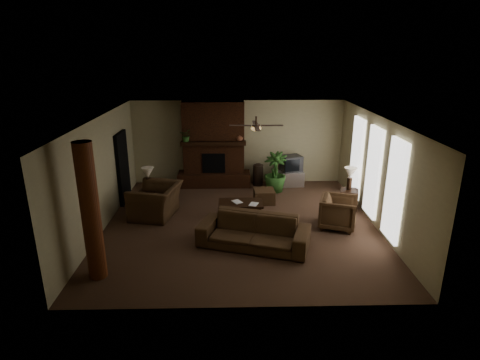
{
  "coord_description": "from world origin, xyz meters",
  "views": [
    {
      "loc": [
        -0.24,
        -9.46,
        4.41
      ],
      "look_at": [
        0.0,
        0.4,
        1.1
      ],
      "focal_mm": 29.51,
      "sensor_mm": 36.0,
      "label": 1
    }
  ],
  "objects_px": {
    "coffee_table": "(241,204)",
    "lamp_right": "(350,174)",
    "sofa": "(254,227)",
    "side_table_left": "(150,198)",
    "floor_vase": "(258,173)",
    "log_column": "(91,213)",
    "ottoman": "(264,196)",
    "armchair_left": "(156,196)",
    "side_table_right": "(349,199)",
    "tv_stand": "(290,178)",
    "floor_plant": "(275,180)",
    "lamp_left": "(148,174)",
    "armchair_right": "(338,211)"
  },
  "relations": [
    {
      "from": "floor_plant",
      "to": "side_table_right",
      "type": "relative_size",
      "value": 2.33
    },
    {
      "from": "side_table_left",
      "to": "side_table_right",
      "type": "distance_m",
      "value": 5.74
    },
    {
      "from": "tv_stand",
      "to": "floor_plant",
      "type": "xyz_separation_m",
      "value": [
        -0.58,
        -0.54,
        0.11
      ]
    },
    {
      "from": "tv_stand",
      "to": "lamp_right",
      "type": "distance_m",
      "value": 2.52
    },
    {
      "from": "side_table_left",
      "to": "side_table_right",
      "type": "height_order",
      "value": "same"
    },
    {
      "from": "log_column",
      "to": "sofa",
      "type": "bearing_deg",
      "value": 20.49
    },
    {
      "from": "floor_plant",
      "to": "lamp_right",
      "type": "relative_size",
      "value": 1.97
    },
    {
      "from": "armchair_left",
      "to": "side_table_left",
      "type": "xyz_separation_m",
      "value": [
        -0.29,
        0.63,
        -0.31
      ]
    },
    {
      "from": "tv_stand",
      "to": "floor_plant",
      "type": "height_order",
      "value": "floor_plant"
    },
    {
      "from": "floor_vase",
      "to": "floor_plant",
      "type": "distance_m",
      "value": 0.8
    },
    {
      "from": "sofa",
      "to": "ottoman",
      "type": "xyz_separation_m",
      "value": [
        0.48,
        2.74,
        -0.3
      ]
    },
    {
      "from": "floor_vase",
      "to": "tv_stand",
      "type": "bearing_deg",
      "value": -4.19
    },
    {
      "from": "armchair_left",
      "to": "floor_plant",
      "type": "distance_m",
      "value": 3.97
    },
    {
      "from": "armchair_left",
      "to": "ottoman",
      "type": "bearing_deg",
      "value": 118.31
    },
    {
      "from": "sofa",
      "to": "side_table_left",
      "type": "relative_size",
      "value": 4.61
    },
    {
      "from": "log_column",
      "to": "sofa",
      "type": "height_order",
      "value": "log_column"
    },
    {
      "from": "sofa",
      "to": "side_table_right",
      "type": "xyz_separation_m",
      "value": [
        2.87,
        2.25,
        -0.22
      ]
    },
    {
      "from": "coffee_table",
      "to": "floor_vase",
      "type": "distance_m",
      "value": 2.74
    },
    {
      "from": "ottoman",
      "to": "lamp_right",
      "type": "distance_m",
      "value": 2.56
    },
    {
      "from": "sofa",
      "to": "coffee_table",
      "type": "distance_m",
      "value": 1.71
    },
    {
      "from": "ottoman",
      "to": "floor_vase",
      "type": "relative_size",
      "value": 0.78
    },
    {
      "from": "side_table_left",
      "to": "lamp_right",
      "type": "distance_m",
      "value": 5.78
    },
    {
      "from": "floor_vase",
      "to": "side_table_right",
      "type": "bearing_deg",
      "value": -40.25
    },
    {
      "from": "lamp_left",
      "to": "sofa",
      "type": "bearing_deg",
      "value": -40.64
    },
    {
      "from": "floor_plant",
      "to": "ottoman",
      "type": "bearing_deg",
      "value": -113.31
    },
    {
      "from": "floor_vase",
      "to": "log_column",
      "type": "bearing_deg",
      "value": -123.16
    },
    {
      "from": "floor_vase",
      "to": "coffee_table",
      "type": "bearing_deg",
      "value": -103.93
    },
    {
      "from": "sofa",
      "to": "side_table_left",
      "type": "distance_m",
      "value": 3.79
    },
    {
      "from": "armchair_left",
      "to": "lamp_left",
      "type": "bearing_deg",
      "value": -142.77
    },
    {
      "from": "sofa",
      "to": "armchair_right",
      "type": "xyz_separation_m",
      "value": [
        2.23,
        0.97,
        -0.04
      ]
    },
    {
      "from": "log_column",
      "to": "floor_plant",
      "type": "relative_size",
      "value": 2.19
    },
    {
      "from": "floor_vase",
      "to": "side_table_left",
      "type": "relative_size",
      "value": 1.4
    },
    {
      "from": "coffee_table",
      "to": "armchair_left",
      "type": "bearing_deg",
      "value": 176.41
    },
    {
      "from": "lamp_left",
      "to": "lamp_right",
      "type": "distance_m",
      "value": 5.75
    },
    {
      "from": "ottoman",
      "to": "lamp_left",
      "type": "xyz_separation_m",
      "value": [
        -3.35,
        -0.27,
        0.8
      ]
    },
    {
      "from": "lamp_left",
      "to": "lamp_right",
      "type": "xyz_separation_m",
      "value": [
        5.75,
        -0.16,
        0.0
      ]
    },
    {
      "from": "coffee_table",
      "to": "lamp_right",
      "type": "height_order",
      "value": "lamp_right"
    },
    {
      "from": "log_column",
      "to": "ottoman",
      "type": "height_order",
      "value": "log_column"
    },
    {
      "from": "armchair_left",
      "to": "side_table_right",
      "type": "distance_m",
      "value": 5.47
    },
    {
      "from": "log_column",
      "to": "coffee_table",
      "type": "bearing_deg",
      "value": 44.28
    },
    {
      "from": "ottoman",
      "to": "lamp_left",
      "type": "height_order",
      "value": "lamp_left"
    },
    {
      "from": "armchair_right",
      "to": "floor_plant",
      "type": "xyz_separation_m",
      "value": [
        -1.33,
        2.76,
        -0.1
      ]
    },
    {
      "from": "coffee_table",
      "to": "side_table_left",
      "type": "height_order",
      "value": "side_table_left"
    },
    {
      "from": "side_table_right",
      "to": "log_column",
      "type": "bearing_deg",
      "value": -150.46
    },
    {
      "from": "armchair_left",
      "to": "lamp_right",
      "type": "relative_size",
      "value": 2.08
    },
    {
      "from": "ottoman",
      "to": "tv_stand",
      "type": "bearing_deg",
      "value": 56.64
    },
    {
      "from": "lamp_right",
      "to": "floor_vase",
      "type": "bearing_deg",
      "value": 140.55
    },
    {
      "from": "armchair_right",
      "to": "tv_stand",
      "type": "xyz_separation_m",
      "value": [
        -0.75,
        3.3,
        -0.2
      ]
    },
    {
      "from": "log_column",
      "to": "armchair_left",
      "type": "height_order",
      "value": "log_column"
    },
    {
      "from": "floor_vase",
      "to": "ottoman",
      "type": "bearing_deg",
      "value": -87.31
    }
  ]
}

